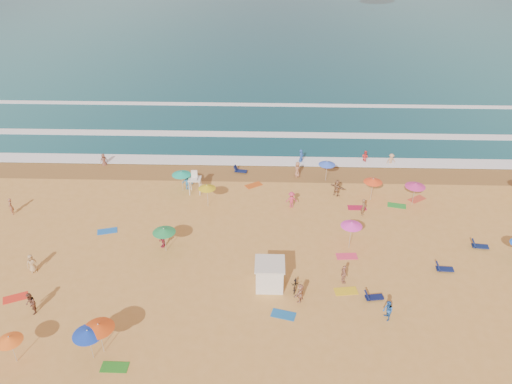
{
  "coord_description": "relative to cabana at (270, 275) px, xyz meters",
  "views": [
    {
      "loc": [
        -0.62,
        -33.73,
        25.31
      ],
      "look_at": [
        -1.81,
        6.0,
        1.5
      ],
      "focal_mm": 35.0,
      "sensor_mm": 36.0,
      "label": 1
    }
  ],
  "objects": [
    {
      "name": "loungers",
      "position": [
        4.29,
        1.39,
        -0.83
      ],
      "size": [
        49.8,
        28.74,
        0.34
      ],
      "color": "#0E1248",
      "rests_on": "ground"
    },
    {
      "name": "wet_sand",
      "position": [
        0.46,
        17.66,
        -0.99
      ],
      "size": [
        220.0,
        220.0,
        0.0
      ],
      "primitive_type": "plane",
      "color": "olive",
      "rests_on": "ground"
    },
    {
      "name": "bicycle",
      "position": [
        1.9,
        -0.3,
        -0.58
      ],
      "size": [
        0.76,
        1.67,
        0.85
      ],
      "primitive_type": "imported",
      "rotation": [
        0.0,
        0.0,
        -0.12
      ],
      "color": "black",
      "rests_on": "ground"
    },
    {
      "name": "ground",
      "position": [
        0.46,
        5.16,
        -1.0
      ],
      "size": [
        220.0,
        220.0,
        0.0
      ],
      "primitive_type": "plane",
      "color": "gold",
      "rests_on": "ground"
    },
    {
      "name": "beachgoers",
      "position": [
        -1.34,
        9.41,
        -0.23
      ],
      "size": [
        37.57,
        24.9,
        2.11
      ],
      "color": "#D13456",
      "rests_on": "ground"
    },
    {
      "name": "beach_umbrellas",
      "position": [
        0.58,
        6.0,
        1.12
      ],
      "size": [
        62.33,
        25.42,
        0.79
      ],
      "color": "#16B691",
      "rests_on": "ground"
    },
    {
      "name": "cabana_roof",
      "position": [
        0.0,
        0.0,
        1.06
      ],
      "size": [
        2.2,
        2.2,
        0.12
      ],
      "primitive_type": "cube",
      "color": "silver",
      "rests_on": "cabana"
    },
    {
      "name": "lifeguard_stand",
      "position": [
        -7.38,
        13.38,
        0.05
      ],
      "size": [
        1.2,
        1.2,
        2.1
      ],
      "primitive_type": null,
      "color": "white",
      "rests_on": "ground"
    },
    {
      "name": "surf_foam",
      "position": [
        0.46,
        26.48,
        -0.9
      ],
      "size": [
        200.0,
        18.7,
        0.05
      ],
      "color": "white",
      "rests_on": "ground"
    },
    {
      "name": "ocean",
      "position": [
        0.46,
        89.16,
        -1.0
      ],
      "size": [
        220.0,
        140.0,
        0.18
      ],
      "primitive_type": "cube",
      "color": "#0C4756",
      "rests_on": "ground"
    },
    {
      "name": "cabana",
      "position": [
        0.0,
        0.0,
        0.0
      ],
      "size": [
        2.0,
        2.0,
        2.0
      ],
      "primitive_type": "cube",
      "color": "white",
      "rests_on": "ground"
    },
    {
      "name": "towels",
      "position": [
        0.31,
        4.74,
        -0.98
      ],
      "size": [
        34.58,
        24.07,
        0.03
      ],
      "color": "red",
      "rests_on": "ground"
    }
  ]
}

